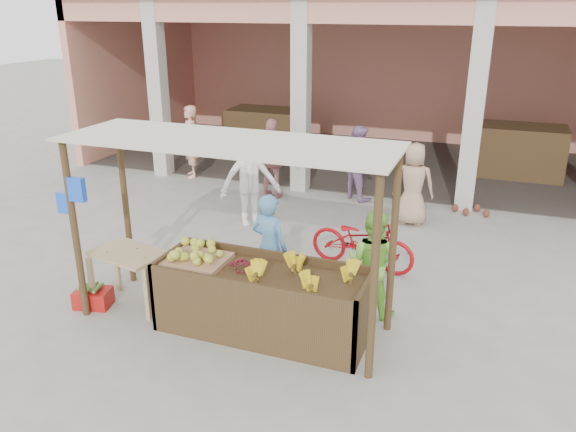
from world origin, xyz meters
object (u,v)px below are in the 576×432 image
at_px(vendor_blue, 269,244).
at_px(fruit_stall, 263,303).
at_px(vendor_green, 372,260).
at_px(motorcycle, 362,240).
at_px(red_crate, 93,298).
at_px(side_table, 129,261).

bearing_deg(vendor_blue, fruit_stall, 118.98).
bearing_deg(vendor_green, motorcycle, -62.50).
xyz_separation_m(red_crate, vendor_green, (3.54, 1.18, 0.63)).
xyz_separation_m(side_table, motorcycle, (2.64, 2.22, -0.19)).
bearing_deg(vendor_blue, motorcycle, -113.40).
xyz_separation_m(vendor_green, motorcycle, (-0.43, 1.28, -0.29)).
height_order(fruit_stall, motorcycle, motorcycle).
distance_m(side_table, vendor_green, 3.21).
distance_m(red_crate, vendor_green, 3.79).
bearing_deg(fruit_stall, vendor_blue, 106.83).
bearing_deg(side_table, fruit_stall, 12.20).
height_order(fruit_stall, red_crate, fruit_stall).
relative_size(side_table, motorcycle, 0.62).
bearing_deg(vendor_green, red_crate, 27.49).
relative_size(fruit_stall, red_crate, 5.60).
height_order(side_table, vendor_green, vendor_green).
height_order(side_table, motorcycle, motorcycle).
bearing_deg(red_crate, vendor_blue, 13.50).
distance_m(fruit_stall, motorcycle, 2.34).
distance_m(red_crate, motorcycle, 3.99).
height_order(vendor_blue, motorcycle, vendor_blue).
bearing_deg(vendor_blue, side_table, 39.42).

